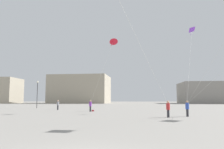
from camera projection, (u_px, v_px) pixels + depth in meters
The scene contains 10 objects.
person_in_purple at pixel (90, 105), 32.25m from camera, with size 0.36×0.36×1.64m.
person_in_red at pixel (168, 108), 21.86m from camera, with size 0.35×0.35×1.63m.
person_in_grey at pixel (58, 105), 36.97m from camera, with size 0.35×0.35×1.60m.
person_in_blue at pixel (187, 108), 22.96m from camera, with size 0.36×0.36×1.64m.
kite_violet_delta at pixel (192, 31), 31.71m from camera, with size 3.74×8.83×10.67m.
kite_crimson_diamond at pixel (113, 42), 31.04m from camera, with size 4.19×2.57×8.88m.
building_centre_hall at pixel (81, 90), 95.30m from camera, with size 24.70×18.64×11.56m.
building_right_hall at pixel (213, 93), 89.28m from camera, with size 25.25×18.19×8.34m.
lamppost_east at pixel (37, 90), 44.24m from camera, with size 0.36×0.36×5.35m.
handbag_beside_flyer at pixel (93, 111), 32.24m from camera, with size 0.32×0.14×0.24m, color maroon.
Camera 1 is at (1.54, -5.95, 1.81)m, focal length 35.83 mm.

